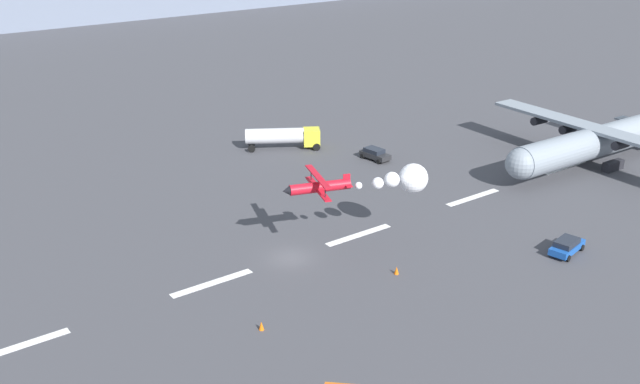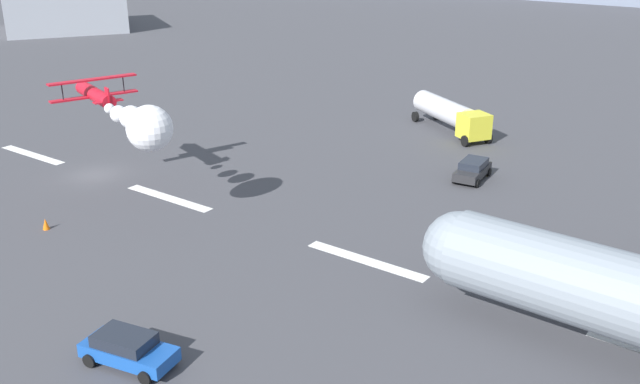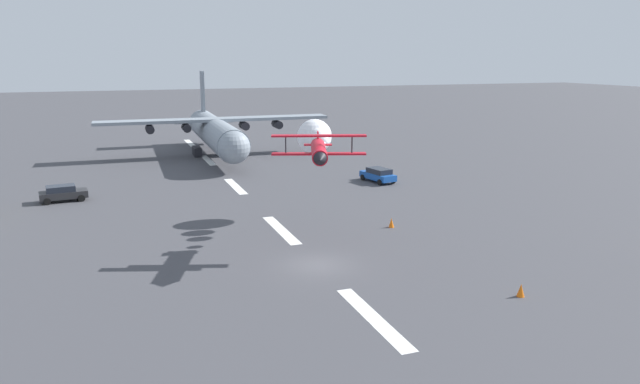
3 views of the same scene
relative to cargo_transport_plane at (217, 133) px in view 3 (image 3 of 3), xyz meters
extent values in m
plane|color=#424247|center=(-44.25, 1.63, -3.34)|extent=(440.00, 440.00, 0.00)
cube|color=white|center=(-52.70, 1.63, -3.33)|extent=(8.00, 0.90, 0.01)
cube|color=white|center=(-35.81, 1.63, -3.33)|extent=(8.00, 0.90, 0.01)
cube|color=white|center=(-18.93, 1.63, -3.33)|extent=(8.00, 0.90, 0.01)
cube|color=white|center=(-2.04, 1.63, -3.33)|extent=(8.00, 0.90, 0.01)
cube|color=white|center=(14.84, 1.63, -3.33)|extent=(8.00, 0.90, 0.01)
cylinder|color=gray|center=(1.12, -0.03, -0.16)|extent=(27.46, 4.68, 3.96)
sphere|color=gray|center=(-12.56, 0.33, -0.16)|extent=(3.76, 3.76, 3.76)
cube|color=gray|center=(1.12, -0.03, 1.62)|extent=(4.02, 31.21, 0.40)
cylinder|color=black|center=(0.95, 8.54, 0.72)|extent=(2.43, 1.16, 1.10)
cylinder|color=black|center=(0.82, 3.87, 0.72)|extent=(2.43, 1.16, 1.10)
cylinder|color=black|center=(0.62, -3.91, 0.72)|extent=(2.43, 1.16, 1.10)
cylinder|color=black|center=(0.49, -8.58, 0.72)|extent=(2.43, 1.16, 1.10)
cube|color=gray|center=(12.61, -0.33, 4.82)|extent=(2.81, 0.37, 6.00)
cube|color=gray|center=(12.61, -0.33, 0.14)|extent=(2.24, 9.05, 0.24)
cube|color=black|center=(2.05, -2.53, -2.74)|extent=(3.23, 1.08, 1.20)
cube|color=black|center=(2.18, 2.42, -2.74)|extent=(3.23, 1.08, 1.20)
cylinder|color=red|center=(-41.50, 0.55, 3.68)|extent=(5.87, 2.81, 1.01)
cube|color=red|center=(-41.69, 0.61, 3.53)|extent=(2.61, 6.20, 0.12)
cube|color=red|center=(-41.69, 0.61, 4.75)|extent=(2.61, 6.20, 0.12)
cylinder|color=black|center=(-42.40, -1.49, 4.14)|extent=(0.08, 0.08, 1.22)
cylinder|color=black|center=(-40.99, 2.71, 4.14)|extent=(0.08, 0.08, 1.22)
cube|color=red|center=(-39.01, -0.29, 4.13)|extent=(0.70, 0.32, 1.10)
cube|color=red|center=(-39.01, -0.29, 3.73)|extent=(1.20, 2.09, 0.08)
cone|color=black|center=(-44.61, 1.59, 3.68)|extent=(0.94, 1.03, 0.85)
sphere|color=white|center=(-38.07, -0.94, 3.49)|extent=(0.70, 0.70, 0.70)
sphere|color=white|center=(-36.27, -1.60, 3.53)|extent=(1.14, 1.14, 1.14)
sphere|color=white|center=(-34.72, -1.86, 3.62)|extent=(1.52, 1.52, 1.52)
sphere|color=white|center=(-32.86, -2.43, 3.47)|extent=(2.06, 2.06, 2.06)
sphere|color=white|center=(-32.40, -2.38, 3.40)|extent=(2.90, 2.90, 2.90)
cube|color=#194CA5|center=(-21.99, -13.37, -2.69)|extent=(4.65, 2.65, 0.65)
cube|color=#1E232D|center=(-22.19, -13.41, -2.09)|extent=(2.90, 2.15, 0.55)
cylinder|color=black|center=(-20.67, -12.18, -3.02)|extent=(0.67, 0.34, 0.64)
cylinder|color=black|center=(-23.67, -12.80, -3.02)|extent=(0.67, 0.34, 0.64)
cylinder|color=black|center=(-20.31, -13.94, -3.02)|extent=(0.67, 0.34, 0.64)
cylinder|color=black|center=(-23.31, -14.56, -3.02)|extent=(0.67, 0.34, 0.64)
cube|color=#262628|center=(-19.81, 18.11, -2.69)|extent=(2.26, 4.35, 0.65)
cube|color=#1E232D|center=(-19.84, 18.31, -2.09)|extent=(1.93, 2.68, 0.55)
cylinder|color=black|center=(-18.75, 16.76, -3.02)|extent=(0.29, 0.66, 0.64)
cylinder|color=black|center=(-19.08, 19.66, -3.02)|extent=(0.29, 0.66, 0.64)
cylinder|color=black|center=(-20.54, 16.55, -3.02)|extent=(0.29, 0.66, 0.64)
cylinder|color=black|center=(-20.87, 19.46, -3.02)|extent=(0.29, 0.66, 0.64)
cone|color=orange|center=(-53.05, -7.37, -2.96)|extent=(0.44, 0.44, 0.75)
cone|color=orange|center=(-38.16, -6.80, -2.96)|extent=(0.44, 0.44, 0.75)
camera|label=1|loc=(-78.17, -49.99, 28.93)|focal=40.54mm
camera|label=2|loc=(0.77, -30.01, 15.50)|focal=39.54mm
camera|label=3|loc=(-78.13, 13.90, 9.85)|focal=32.86mm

